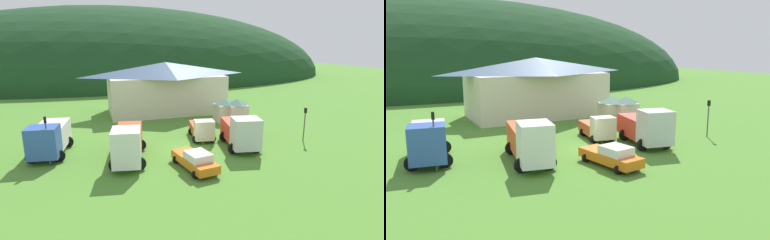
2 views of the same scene
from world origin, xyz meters
The scene contains 14 objects.
ground_plane centered at (0.00, 0.00, 0.00)m, with size 200.00×200.00×0.00m, color #4C842D.
forested_hill_backdrop centered at (0.00, 64.36, 0.00)m, with size 127.76×60.00×39.58m, color #193D1E.
depot_building centered at (2.05, 17.41, 3.87)m, with size 17.91×9.59×7.50m.
play_shed_cream centered at (8.03, 8.92, 1.67)m, with size 2.63×2.66×3.24m.
play_shed_pink centered at (9.27, 7.92, 1.66)m, with size 2.71×2.29×3.22m.
box_truck_blue centered at (-12.83, 2.57, 1.75)m, with size 3.92×7.11×3.30m.
heavy_rig_white centered at (-6.01, -1.33, 1.79)m, with size 3.95×8.46×3.58m.
light_truck_cream centered at (2.50, 2.70, 1.15)m, with size 3.06×5.45×2.44m.
tow_truck_silver centered at (5.20, -1.27, 1.74)m, with size 4.11×7.01×3.49m.
service_pickup_orange centered at (-0.94, -5.03, 0.83)m, with size 2.94×5.59×1.66m.
traffic_light_west centered at (-12.69, -0.15, 2.65)m, with size 0.20×0.32×4.35m.
traffic_light_east centered at (12.66, -1.44, 2.28)m, with size 0.20×0.32×3.67m.
traffic_cone_near_pickup centered at (2.00, 1.10, 0.00)m, with size 0.36×0.36×0.50m, color orange.
traffic_cone_mid_row centered at (5.26, -4.58, 0.00)m, with size 0.36×0.36×0.59m, color orange.
Camera 1 is at (-8.97, -28.36, 10.56)m, focal length 29.32 mm.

